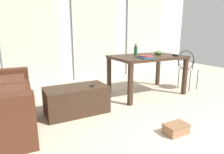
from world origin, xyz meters
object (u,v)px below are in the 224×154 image
at_px(coffee_table, 77,100).
at_px(craft_table, 147,61).
at_px(scissors, 152,53).
at_px(bottle_near, 136,50).
at_px(tv_remote_on_table, 175,55).
at_px(wire_chair, 187,65).
at_px(bowl, 158,53).
at_px(shoebox, 176,129).
at_px(book_stack, 146,57).
at_px(tv_remote_primary, 92,85).

distance_m(coffee_table, craft_table, 1.64).
bearing_deg(scissors, bottle_near, -164.97).
relative_size(tv_remote_on_table, scissors, 1.34).
height_order(tv_remote_on_table, scissors, tv_remote_on_table).
distance_m(wire_chair, scissors, 0.79).
bearing_deg(bowl, scissors, 73.87).
bearing_deg(shoebox, bowl, 57.43).
distance_m(book_stack, tv_remote_primary, 1.13).
relative_size(craft_table, shoebox, 4.57).
bearing_deg(bowl, wire_chair, -16.86).
distance_m(bowl, shoebox, 1.91).
xyz_separation_m(book_stack, tv_remote_primary, (-1.07, -0.06, -0.36)).
height_order(tv_remote_primary, shoebox, tv_remote_primary).
bearing_deg(tv_remote_on_table, scissors, 117.51).
bearing_deg(tv_remote_on_table, coffee_table, -159.80).
relative_size(coffee_table, scissors, 7.97).
bearing_deg(tv_remote_primary, craft_table, 48.28).
height_order(bottle_near, tv_remote_primary, bottle_near).
height_order(craft_table, wire_chair, wire_chair).
bearing_deg(craft_table, coffee_table, -169.91).
xyz_separation_m(tv_remote_primary, shoebox, (0.64, -1.14, -0.37)).
xyz_separation_m(craft_table, scissors, (0.37, 0.32, 0.10)).
xyz_separation_m(scissors, tv_remote_primary, (-1.68, -0.64, -0.35)).
bearing_deg(book_stack, scissors, 43.47).
bearing_deg(bowl, bottle_near, 159.67).
bearing_deg(book_stack, shoebox, -109.30).
bearing_deg(shoebox, book_stack, 70.70).
bearing_deg(craft_table, scissors, 40.19).
distance_m(book_stack, shoebox, 1.47).
xyz_separation_m(coffee_table, craft_table, (1.55, 0.28, 0.47)).
height_order(wire_chair, shoebox, wire_chair).
bearing_deg(tv_remote_on_table, bottle_near, 163.10).
bearing_deg(coffee_table, bottle_near, 17.88).
xyz_separation_m(craft_table, shoebox, (-0.66, -1.47, -0.61)).
bearing_deg(coffee_table, scissors, 17.10).
bearing_deg(bowl, craft_table, -178.24).
height_order(bottle_near, bowl, bottle_near).
distance_m(coffee_table, tv_remote_on_table, 2.08).
distance_m(book_stack, scissors, 0.84).
distance_m(scissors, tv_remote_primary, 1.83).
height_order(book_stack, scissors, book_stack).
height_order(bowl, tv_remote_on_table, bowl).
xyz_separation_m(craft_table, bowl, (0.29, 0.01, 0.14)).
bearing_deg(shoebox, bottle_near, 73.05).
relative_size(bottle_near, book_stack, 0.80).
bearing_deg(bowl, tv_remote_primary, -168.10).
bearing_deg(wire_chair, bottle_near, 161.71).
height_order(coffee_table, tv_remote_on_table, tv_remote_on_table).
bearing_deg(coffee_table, craft_table, 10.09).
relative_size(bowl, book_stack, 0.53).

